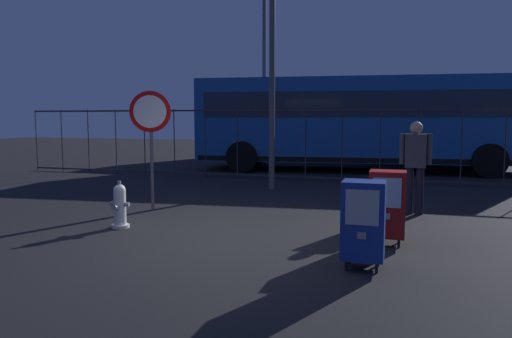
{
  "coord_description": "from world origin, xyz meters",
  "views": [
    {
      "loc": [
        2.62,
        -6.45,
        1.73
      ],
      "look_at": [
        0.3,
        1.2,
        0.9
      ],
      "focal_mm": 34.46,
      "sensor_mm": 36.0,
      "label": 1
    }
  ],
  "objects_px": {
    "pedestrian": "(415,162)",
    "bus_near": "(360,119)",
    "street_light_near_right": "(264,61)",
    "newspaper_box_primary": "(363,220)",
    "bus_far": "(345,119)",
    "newspaper_box_secondary": "(387,204)",
    "stop_sign": "(151,125)",
    "street_light_near_left": "(272,5)",
    "fire_hydrant": "(120,206)"
  },
  "relations": [
    {
      "from": "stop_sign",
      "to": "bus_near",
      "type": "bearing_deg",
      "value": 69.35
    },
    {
      "from": "fire_hydrant",
      "to": "pedestrian",
      "type": "xyz_separation_m",
      "value": [
        4.47,
        2.5,
        0.6
      ]
    },
    {
      "from": "bus_near",
      "to": "newspaper_box_secondary",
      "type": "bearing_deg",
      "value": -88.3
    },
    {
      "from": "fire_hydrant",
      "to": "pedestrian",
      "type": "relative_size",
      "value": 0.45
    },
    {
      "from": "pedestrian",
      "to": "bus_near",
      "type": "relative_size",
      "value": 0.16
    },
    {
      "from": "street_light_near_left",
      "to": "street_light_near_right",
      "type": "xyz_separation_m",
      "value": [
        -1.8,
        5.62,
        -0.65
      ]
    },
    {
      "from": "fire_hydrant",
      "to": "street_light_near_right",
      "type": "xyz_separation_m",
      "value": [
        -0.61,
        10.43,
        3.39
      ]
    },
    {
      "from": "fire_hydrant",
      "to": "street_light_near_right",
      "type": "bearing_deg",
      "value": 93.33
    },
    {
      "from": "newspaper_box_secondary",
      "to": "stop_sign",
      "type": "bearing_deg",
      "value": 163.06
    },
    {
      "from": "bus_near",
      "to": "bus_far",
      "type": "relative_size",
      "value": 1.0
    },
    {
      "from": "stop_sign",
      "to": "bus_far",
      "type": "distance_m",
      "value": 12.08
    },
    {
      "from": "newspaper_box_primary",
      "to": "street_light_near_left",
      "type": "height_order",
      "value": "street_light_near_left"
    },
    {
      "from": "stop_sign",
      "to": "bus_near",
      "type": "distance_m",
      "value": 8.78
    },
    {
      "from": "newspaper_box_primary",
      "to": "bus_far",
      "type": "distance_m",
      "value": 14.56
    },
    {
      "from": "fire_hydrant",
      "to": "street_light_near_right",
      "type": "distance_m",
      "value": 10.98
    },
    {
      "from": "bus_near",
      "to": "street_light_near_right",
      "type": "relative_size",
      "value": 1.67
    },
    {
      "from": "stop_sign",
      "to": "street_light_near_left",
      "type": "height_order",
      "value": "street_light_near_left"
    },
    {
      "from": "newspaper_box_secondary",
      "to": "stop_sign",
      "type": "height_order",
      "value": "stop_sign"
    },
    {
      "from": "newspaper_box_primary",
      "to": "pedestrian",
      "type": "distance_m",
      "value": 3.62
    },
    {
      "from": "newspaper_box_primary",
      "to": "newspaper_box_secondary",
      "type": "distance_m",
      "value": 1.21
    },
    {
      "from": "newspaper_box_secondary",
      "to": "bus_near",
      "type": "distance_m",
      "value": 9.67
    },
    {
      "from": "street_light_near_left",
      "to": "street_light_near_right",
      "type": "relative_size",
      "value": 1.2
    },
    {
      "from": "pedestrian",
      "to": "street_light_near_right",
      "type": "xyz_separation_m",
      "value": [
        -5.08,
        7.93,
        2.8
      ]
    },
    {
      "from": "newspaper_box_secondary",
      "to": "bus_near",
      "type": "bearing_deg",
      "value": 97.23
    },
    {
      "from": "fire_hydrant",
      "to": "street_light_near_left",
      "type": "bearing_deg",
      "value": 76.04
    },
    {
      "from": "newspaper_box_primary",
      "to": "stop_sign",
      "type": "relative_size",
      "value": 0.46
    },
    {
      "from": "street_light_near_left",
      "to": "bus_far",
      "type": "bearing_deg",
      "value": 84.99
    },
    {
      "from": "pedestrian",
      "to": "street_light_near_left",
      "type": "height_order",
      "value": "street_light_near_left"
    },
    {
      "from": "street_light_near_left",
      "to": "stop_sign",
      "type": "bearing_deg",
      "value": -113.03
    },
    {
      "from": "stop_sign",
      "to": "pedestrian",
      "type": "bearing_deg",
      "value": 12.54
    },
    {
      "from": "newspaper_box_primary",
      "to": "pedestrian",
      "type": "bearing_deg",
      "value": 80.13
    },
    {
      "from": "newspaper_box_primary",
      "to": "street_light_near_left",
      "type": "xyz_separation_m",
      "value": [
        -2.66,
        5.85,
        3.82
      ]
    },
    {
      "from": "bus_far",
      "to": "pedestrian",
      "type": "bearing_deg",
      "value": -69.12
    },
    {
      "from": "newspaper_box_secondary",
      "to": "stop_sign",
      "type": "relative_size",
      "value": 0.46
    },
    {
      "from": "bus_near",
      "to": "street_light_near_left",
      "type": "distance_m",
      "value": 5.81
    },
    {
      "from": "newspaper_box_primary",
      "to": "street_light_near_right",
      "type": "relative_size",
      "value": 0.16
    },
    {
      "from": "pedestrian",
      "to": "bus_far",
      "type": "relative_size",
      "value": 0.16
    },
    {
      "from": "stop_sign",
      "to": "bus_far",
      "type": "relative_size",
      "value": 0.21
    },
    {
      "from": "stop_sign",
      "to": "street_light_near_right",
      "type": "height_order",
      "value": "street_light_near_right"
    },
    {
      "from": "stop_sign",
      "to": "bus_far",
      "type": "height_order",
      "value": "bus_far"
    },
    {
      "from": "stop_sign",
      "to": "bus_near",
      "type": "relative_size",
      "value": 0.21
    },
    {
      "from": "stop_sign",
      "to": "street_light_near_right",
      "type": "xyz_separation_m",
      "value": [
        -0.38,
        8.97,
        2.14
      ]
    },
    {
      "from": "street_light_near_left",
      "to": "newspaper_box_primary",
      "type": "bearing_deg",
      "value": -65.54
    },
    {
      "from": "pedestrian",
      "to": "street_light_near_left",
      "type": "relative_size",
      "value": 0.22
    },
    {
      "from": "pedestrian",
      "to": "bus_far",
      "type": "height_order",
      "value": "bus_far"
    },
    {
      "from": "newspaper_box_secondary",
      "to": "street_light_near_left",
      "type": "relative_size",
      "value": 0.13
    },
    {
      "from": "pedestrian",
      "to": "street_light_near_right",
      "type": "distance_m",
      "value": 9.82
    },
    {
      "from": "newspaper_box_primary",
      "to": "street_light_near_left",
      "type": "distance_m",
      "value": 7.48
    },
    {
      "from": "newspaper_box_secondary",
      "to": "newspaper_box_primary",
      "type": "bearing_deg",
      "value": -100.65
    },
    {
      "from": "newspaper_box_secondary",
      "to": "bus_far",
      "type": "height_order",
      "value": "bus_far"
    }
  ]
}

